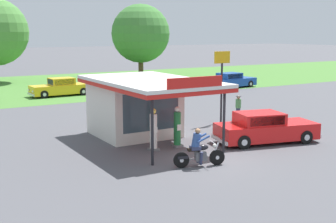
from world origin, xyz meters
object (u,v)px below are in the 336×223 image
Objects in this scene: featured_classic_sedan at (265,128)px; parked_car_back_row_left at (231,81)px; gas_pump_nearside at (153,131)px; gas_pump_offside at (177,128)px; motorcycle_with_rider at (199,151)px; roadside_pole_sign at (222,74)px; parked_car_back_row_centre at (61,88)px; parked_car_second_row_spare at (129,84)px; bystander_admiring_sedan at (238,107)px.

featured_classic_sedan reaches higher than parked_car_back_row_left.
gas_pump_nearside reaches higher than gas_pump_offside.
parked_car_back_row_left is (17.60, 19.83, 0.01)m from motorcycle_with_rider.
roadside_pole_sign is (1.18, 5.04, 2.24)m from featured_classic_sedan.
gas_pump_nearside reaches higher than featured_classic_sedan.
parked_car_back_row_centre is (0.64, 19.78, -0.19)m from gas_pump_offside.
parked_car_second_row_spare is 10.28m from parked_car_back_row_left.
gas_pump_nearside is 0.46× the size of roadside_pole_sign.
gas_pump_offside reaches higher than parked_car_second_row_spare.
gas_pump_offside reaches higher than bystander_admiring_sedan.
motorcycle_with_rider is at bearing -93.99° from parked_car_back_row_centre.
gas_pump_offside is at bearing -134.91° from parked_car_back_row_left.
gas_pump_nearside reaches higher than motorcycle_with_rider.
parked_car_back_row_centre is (1.60, 22.93, 0.03)m from motorcycle_with_rider.
gas_pump_offside is at bearing -91.84° from parked_car_back_row_centre.
roadside_pole_sign reaches higher than parked_car_back_row_left.
parked_car_back_row_centre is 3.47× the size of bystander_admiring_sedan.
motorcycle_with_rider is at bearing -133.25° from roadside_pole_sign.
parked_car_second_row_spare reaches higher than parked_car_back_row_centre.
parked_car_back_row_left is (16.63, 16.69, -0.21)m from gas_pump_offside.
gas_pump_offside reaches higher than featured_classic_sedan.
gas_pump_nearside is 0.36× the size of featured_classic_sedan.
parked_car_back_row_centre is 17.31m from bystander_admiring_sedan.
motorcycle_with_rider is at bearing -84.12° from gas_pump_nearside.
bystander_admiring_sedan is (-9.98, -13.14, 0.14)m from parked_car_back_row_left.
parked_car_second_row_spare is 15.27m from roadside_pole_sign.
roadside_pole_sign is at bearing -130.70° from parked_car_back_row_left.
motorcycle_with_rider is at bearing -107.01° from gas_pump_offside.
bystander_admiring_sedan is 0.36× the size of roadside_pole_sign.
gas_pump_offside is 0.91× the size of motorcycle_with_rider.
parked_car_back_row_centre is at bearing 86.01° from motorcycle_with_rider.
featured_classic_sedan is 3.54× the size of bystander_admiring_sedan.
bystander_admiring_sedan is at bearing -89.56° from parked_car_second_row_spare.
parked_car_second_row_spare is (6.54, 18.59, -0.14)m from gas_pump_offside.
parked_car_second_row_spare is 1.20× the size of roadside_pole_sign.
gas_pump_offside is 1.27× the size of bystander_admiring_sedan.
bystander_admiring_sedan is at bearing 0.69° from roadside_pole_sign.
roadside_pole_sign is at bearing -179.31° from bystander_admiring_sedan.
gas_pump_nearside is 1.28× the size of bystander_admiring_sedan.
parked_car_back_row_left is 1.35× the size of roadside_pole_sign.
gas_pump_nearside is at bearing -137.04° from parked_car_back_row_left.
parked_car_second_row_spare is at bearing 169.31° from parked_car_back_row_left.
gas_pump_offside is 23.56m from parked_car_back_row_left.
parked_car_back_row_left is (10.10, -1.91, -0.07)m from parked_car_second_row_spare.
gas_pump_nearside is at bearing 95.88° from motorcycle_with_rider.
gas_pump_offside is at bearing 72.99° from motorcycle_with_rider.
motorcycle_with_rider is 23.00m from parked_car_second_row_spare.
parked_car_second_row_spare is (2.40, 20.10, 0.04)m from featured_classic_sedan.
gas_pump_offside is (1.29, -0.00, -0.01)m from gas_pump_nearside.
featured_classic_sedan is at bearing -103.16° from roadside_pole_sign.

